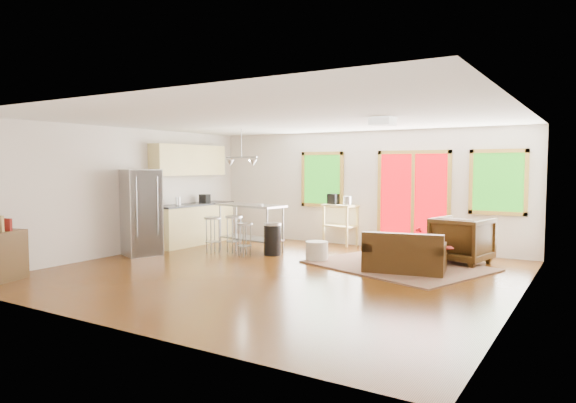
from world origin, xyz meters
The scene contains 28 objects.
floor centered at (0.00, 0.00, -0.01)m, with size 7.50×7.00×0.02m, color #3C1F07.
ceiling centered at (0.00, 0.00, 2.61)m, with size 7.50×7.00×0.02m, color white.
back_wall centered at (0.00, 3.51, 1.30)m, with size 7.50×0.02×2.60m, color silver.
left_wall centered at (-3.76, 0.00, 1.30)m, with size 0.02×7.00×2.60m, color silver.
right_wall centered at (3.76, 0.00, 1.30)m, with size 0.02×7.00×2.60m, color silver.
front_wall centered at (0.00, -3.51, 1.30)m, with size 7.50×0.02×2.60m, color silver.
window_left centered at (-1.00, 3.46, 1.50)m, with size 1.10×0.05×1.30m.
french_doors centered at (1.20, 3.46, 1.10)m, with size 1.60×0.05×2.10m.
window_right centered at (2.90, 3.46, 1.50)m, with size 1.10×0.05×1.30m.
rug centered at (1.54, 1.58, 0.01)m, with size 2.89×2.22×0.03m, color #556642.
loveseat centered at (1.82, 1.11, 0.28)m, with size 1.45×0.99×0.71m.
coffee_table centered at (1.74, 1.71, 0.37)m, with size 1.09×0.69×0.42m.
armchair centered at (2.45, 2.50, 0.48)m, with size 0.94×0.88×0.97m, color black.
ottoman centered at (1.23, 2.18, 0.22)m, with size 0.67×0.67×0.45m, color black.
pouf centered at (0.03, 1.30, 0.19)m, with size 0.43×0.43×0.37m, color beige.
vase centered at (1.78, 2.04, 0.50)m, with size 0.17×0.18×0.28m.
book centered at (2.31, 1.54, 0.54)m, with size 0.21×0.03×0.28m, color maroon.
cabinets centered at (-3.49, 1.70, 0.93)m, with size 0.64×2.24×2.30m.
refrigerator centered at (-3.34, 0.01, 0.88)m, with size 0.91×0.90×1.75m.
island centered at (-1.76, 1.63, 0.68)m, with size 1.65×0.87×0.99m.
cup centered at (-1.32, 1.37, 1.01)m, with size 0.12×0.09×0.12m, color white.
bar_stool_a centered at (-2.27, 0.98, 0.56)m, with size 0.46×0.46×0.75m.
bar_stool_b centered at (-1.91, 1.24, 0.58)m, with size 0.47×0.47×0.77m.
bar_stool_c centered at (-1.47, 1.02, 0.50)m, with size 0.41×0.41×0.67m.
trash_can centered at (-1.04, 1.38, 0.34)m, with size 0.37×0.37×0.66m.
kitchen_cart centered at (-0.49, 3.35, 0.80)m, with size 0.85×0.63×1.18m.
ceiling_flush centered at (1.60, 0.60, 2.53)m, with size 0.35×0.35×0.12m, color white.
pendant_light centered at (-1.90, 1.50, 1.90)m, with size 0.80×0.18×0.79m.
Camera 1 is at (4.66, -7.27, 1.82)m, focal length 32.00 mm.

